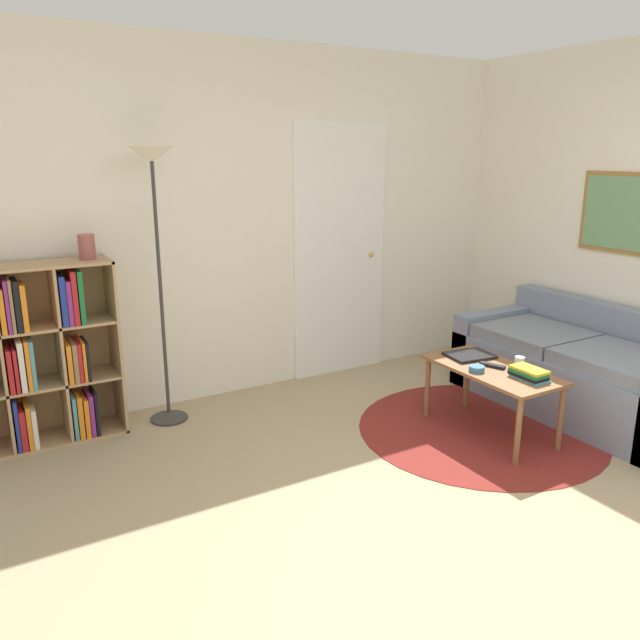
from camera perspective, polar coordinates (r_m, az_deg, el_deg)
ground_plane at (r=3.10m, az=16.79°, el=-21.55°), size 14.00×14.00×0.00m
wall_back at (r=4.79m, az=-6.19°, el=8.63°), size 7.60×0.11×2.60m
wall_right at (r=5.20m, az=24.79°, el=8.00°), size 0.08×5.69×2.60m
rug at (r=4.43m, az=14.43°, el=-9.60°), size 1.65×1.65×0.01m
bookshelf at (r=4.32m, az=-25.26°, el=-3.25°), size 1.05×0.34×1.16m
floor_lamp at (r=4.21m, az=-14.92°, el=10.87°), size 0.29×0.29×1.86m
couch at (r=4.94m, az=23.03°, el=-4.37°), size 0.86×1.77×0.73m
coffee_table at (r=4.26m, az=15.45°, el=-4.96°), size 0.46×0.91×0.45m
laptop at (r=4.43m, az=13.52°, el=-3.16°), size 0.33×0.27×0.02m
bowl at (r=4.15m, az=14.13°, el=-4.34°), size 0.10×0.10×0.04m
book_stack_on_table at (r=4.10m, az=18.56°, el=-4.69°), size 0.14×0.24×0.07m
cup at (r=4.27m, az=17.78°, el=-3.73°), size 0.07×0.07×0.08m
remote at (r=4.26m, az=15.49°, el=-4.03°), size 0.10×0.17×0.02m
vase_on_shelf at (r=4.22m, az=-20.55°, el=6.28°), size 0.10×0.10×0.16m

